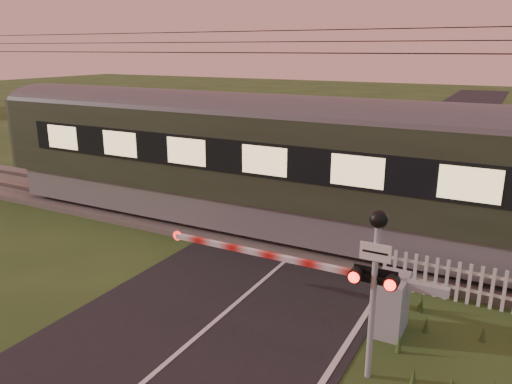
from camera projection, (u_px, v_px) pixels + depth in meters
The scene contains 7 objects.
ground at pixel (182, 351), 9.63m from camera, with size 160.00×160.00×0.00m, color #243E18.
road at pixel (175, 357), 9.43m from camera, with size 6.00×140.00×0.03m.
track_bed at pixel (310, 239), 15.12m from camera, with size 140.00×3.40×0.39m.
overhead_wires at pixel (316, 44), 13.54m from camera, with size 120.00×0.62×0.62m.
boom_gate at pixel (378, 298), 10.26m from camera, with size 6.56×0.93×1.24m.
crossing_signal at pixel (375, 266), 8.29m from camera, with size 0.79×0.34×3.12m.
picket_fence at pixel (447, 279), 11.50m from camera, with size 3.60×0.08×0.98m.
Camera 1 is at (5.25, -6.72, 5.63)m, focal length 35.00 mm.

